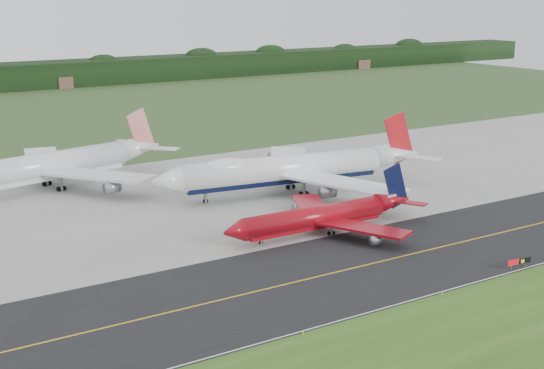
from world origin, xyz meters
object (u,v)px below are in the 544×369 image
Objects in this scene: jet_red_737 at (324,216)px; taxiway_sign at (519,262)px; jet_ba_747 at (292,169)px; jet_star_tail at (52,166)px.

jet_red_737 reaches higher than taxiway_sign.
jet_ba_747 reaches higher than jet_red_737.
jet_red_737 is 70.15m from jet_star_tail.
jet_red_737 is at bearing -60.83° from jet_star_tail.
jet_ba_747 is 61.44m from taxiway_sign.
jet_red_737 is at bearing -111.60° from jet_ba_747.
jet_red_737 is (-10.91, -27.56, -2.59)m from jet_ba_747.
jet_ba_747 is at bearing -36.74° from jet_star_tail.
taxiway_sign is at bearing -64.53° from jet_red_737.
jet_ba_747 is 1.58× the size of jet_red_737.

